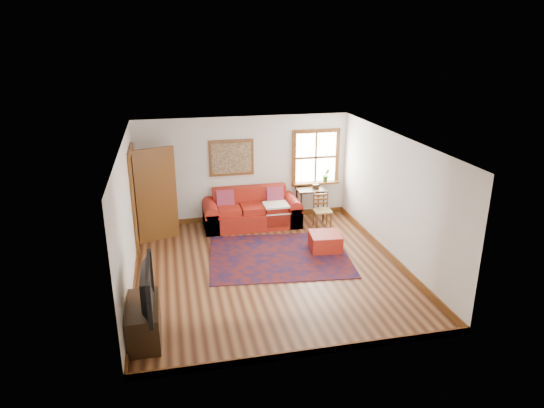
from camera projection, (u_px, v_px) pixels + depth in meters
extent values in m
plane|color=#452212|center=(269.00, 269.00, 9.31)|extent=(5.50, 5.50, 0.00)
cube|color=silver|center=(244.00, 169.00, 11.43)|extent=(5.00, 0.04, 2.50)
cube|color=silver|center=(312.00, 277.00, 6.36)|extent=(5.00, 0.04, 2.50)
cube|color=silver|center=(127.00, 218.00, 8.39)|extent=(0.04, 5.50, 2.50)
cube|color=silver|center=(394.00, 198.00, 9.40)|extent=(0.04, 5.50, 2.50)
cube|color=white|center=(268.00, 141.00, 8.48)|extent=(5.00, 5.50, 0.04)
cube|color=brown|center=(245.00, 217.00, 11.81)|extent=(5.00, 0.03, 0.12)
cube|color=brown|center=(135.00, 279.00, 8.79)|extent=(0.03, 5.50, 0.12)
cube|color=brown|center=(389.00, 254.00, 9.80)|extent=(0.03, 5.50, 0.12)
cube|color=white|center=(316.00, 157.00, 11.70)|extent=(1.00, 0.02, 1.20)
cube|color=brown|center=(317.00, 131.00, 11.48)|extent=(1.18, 0.06, 0.09)
cube|color=brown|center=(315.00, 183.00, 11.90)|extent=(1.18, 0.06, 0.09)
cube|color=brown|center=(294.00, 159.00, 11.58)|extent=(0.09, 0.06, 1.20)
cube|color=brown|center=(337.00, 156.00, 11.80)|extent=(0.09, 0.06, 1.20)
cube|color=brown|center=(316.00, 157.00, 11.69)|extent=(1.00, 0.04, 0.05)
cube|color=brown|center=(316.00, 183.00, 11.83)|extent=(1.15, 0.20, 0.04)
imported|color=#386F26|center=(326.00, 175.00, 11.80)|extent=(0.18, 0.15, 0.33)
cube|color=black|center=(134.00, 201.00, 9.94)|extent=(0.02, 0.90, 2.05)
cube|color=brown|center=(134.00, 209.00, 9.49)|extent=(0.06, 0.09, 2.05)
cube|color=brown|center=(136.00, 194.00, 10.40)|extent=(0.06, 0.09, 2.05)
cube|color=brown|center=(130.00, 150.00, 9.59)|extent=(0.06, 1.08, 0.09)
cube|color=brown|center=(156.00, 195.00, 10.30)|extent=(0.86, 0.35, 2.05)
cube|color=silver|center=(156.00, 191.00, 10.27)|extent=(0.56, 0.22, 1.33)
cube|color=brown|center=(231.00, 158.00, 11.25)|extent=(1.05, 0.04, 0.85)
cube|color=tan|center=(232.00, 158.00, 11.22)|extent=(0.92, 0.03, 0.72)
cube|color=#5A150C|center=(279.00, 256.00, 9.83)|extent=(3.01, 2.51, 0.02)
cube|color=#A62215|center=(252.00, 218.00, 11.34)|extent=(2.23, 0.92, 0.39)
cube|color=#A62215|center=(249.00, 196.00, 11.51)|extent=(1.74, 0.25, 0.49)
cube|color=#A62215|center=(211.00, 219.00, 11.13)|extent=(0.31, 0.92, 0.49)
cube|color=#A62215|center=(292.00, 213.00, 11.52)|extent=(0.31, 0.92, 0.49)
cube|color=red|center=(225.00, 199.00, 11.23)|extent=(0.41, 0.20, 0.42)
cube|color=red|center=(275.00, 195.00, 11.47)|extent=(0.41, 0.20, 0.42)
cube|color=silver|center=(276.00, 205.00, 11.18)|extent=(0.56, 0.51, 0.04)
cube|color=#A62215|center=(325.00, 242.00, 10.09)|extent=(0.68, 0.68, 0.36)
cube|color=black|center=(310.00, 190.00, 11.55)|extent=(0.65, 0.49, 0.04)
cylinder|color=black|center=(301.00, 209.00, 11.43)|extent=(0.04, 0.04, 0.74)
cylinder|color=black|center=(323.00, 207.00, 11.55)|extent=(0.04, 0.04, 0.74)
cylinder|color=black|center=(297.00, 203.00, 11.81)|extent=(0.04, 0.04, 0.74)
cylinder|color=black|center=(318.00, 201.00, 11.92)|extent=(0.04, 0.04, 0.74)
cube|color=tan|center=(322.00, 211.00, 11.16)|extent=(0.40, 0.38, 0.04)
cylinder|color=brown|center=(317.00, 223.00, 11.06)|extent=(0.04, 0.04, 0.40)
cylinder|color=brown|center=(331.00, 222.00, 11.12)|extent=(0.04, 0.04, 0.40)
cylinder|color=brown|center=(314.00, 209.00, 11.27)|extent=(0.04, 0.04, 0.84)
cylinder|color=brown|center=(327.00, 208.00, 11.33)|extent=(0.04, 0.04, 0.84)
cube|color=brown|center=(321.00, 199.00, 11.23)|extent=(0.33, 0.04, 0.25)
cube|color=black|center=(144.00, 321.00, 7.11)|extent=(0.46, 1.02, 0.56)
imported|color=black|center=(141.00, 288.00, 6.80)|extent=(0.15, 1.16, 0.67)
cylinder|color=silver|center=(146.00, 287.00, 7.33)|extent=(0.12, 0.12, 0.18)
cylinder|color=#FFA53F|center=(146.00, 289.00, 7.34)|extent=(0.07, 0.07, 0.12)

